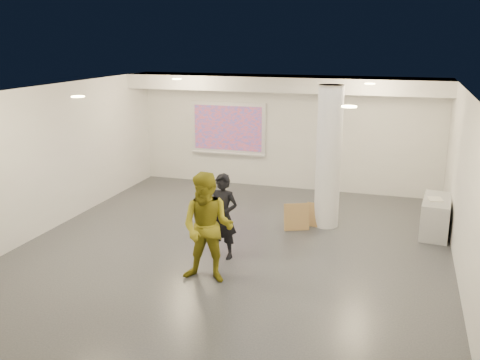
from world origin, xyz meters
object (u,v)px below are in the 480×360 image
(projection_screen, at_px, (228,129))
(man, at_px, (208,228))
(credenza, at_px, (436,216))
(column, at_px, (329,157))
(woman, at_px, (223,216))

(projection_screen, xyz_separation_m, man, (1.63, -5.93, -0.60))
(projection_screen, xyz_separation_m, credenza, (5.32, -2.49, -1.15))
(column, height_order, woman, column)
(column, relative_size, man, 1.62)
(column, bearing_deg, man, -114.15)
(man, bearing_deg, woman, 92.78)
(column, relative_size, woman, 1.91)
(projection_screen, bearing_deg, woman, -72.57)
(column, relative_size, credenza, 2.34)
(credenza, distance_m, woman, 4.51)
(column, bearing_deg, credenza, 4.18)
(man, bearing_deg, credenza, 40.78)
(column, xyz_separation_m, credenza, (2.22, 0.16, -1.13))
(column, relative_size, projection_screen, 1.43)
(projection_screen, distance_m, woman, 5.21)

